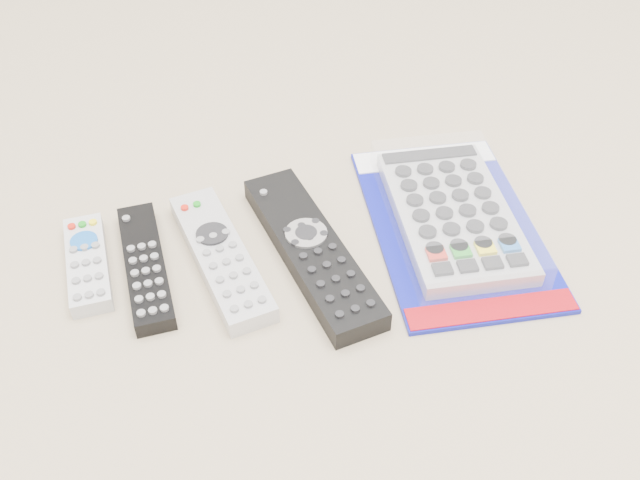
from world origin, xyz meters
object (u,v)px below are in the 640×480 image
object	(u,v)px
remote_slim_black	(145,266)
remote_large_black	(312,250)
remote_small_grey	(87,263)
remote_silver_dvd	(221,256)
jumbo_remote_packaged	(453,213)

from	to	relation	value
remote_slim_black	remote_large_black	size ratio (longest dim) A/B	0.71
remote_small_grey	remote_large_black	distance (m)	0.24
remote_small_grey	remote_silver_dvd	size ratio (longest dim) A/B	0.65
remote_small_grey	jumbo_remote_packaged	xyz separation A→B (m)	(0.41, -0.06, 0.01)
remote_silver_dvd	remote_large_black	distance (m)	0.10
remote_small_grey	remote_large_black	bearing A→B (deg)	-13.08
jumbo_remote_packaged	remote_silver_dvd	bearing A→B (deg)	-175.45
remote_large_black	jumbo_remote_packaged	xyz separation A→B (m)	(0.17, 0.00, 0.00)
remote_slim_black	remote_silver_dvd	bearing A→B (deg)	-7.77
remote_small_grey	remote_silver_dvd	world-z (taller)	remote_silver_dvd
remote_slim_black	remote_large_black	distance (m)	0.18
remote_small_grey	remote_large_black	size ratio (longest dim) A/B	0.54
remote_large_black	jumbo_remote_packaged	distance (m)	0.17
remote_small_grey	remote_slim_black	world-z (taller)	same
jumbo_remote_packaged	remote_small_grey	bearing A→B (deg)	-179.04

